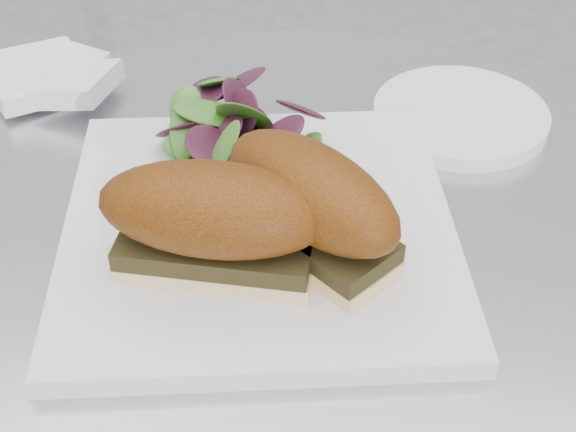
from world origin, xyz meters
name	(u,v)px	position (x,y,z in m)	size (l,w,h in m)	color
plate	(259,228)	(-0.03, 0.02, 0.74)	(0.28, 0.28, 0.02)	white
sandwich_left	(214,220)	(-0.05, -0.03, 0.79)	(0.15, 0.08, 0.08)	beige
sandwich_right	(311,201)	(0.01, -0.01, 0.79)	(0.15, 0.14, 0.08)	beige
salad	(240,125)	(-0.05, 0.10, 0.77)	(0.11, 0.11, 0.05)	#42892C
napkin	(56,86)	(-0.24, 0.20, 0.74)	(0.12, 0.12, 0.02)	white
saucer	(460,115)	(0.13, 0.19, 0.74)	(0.15, 0.15, 0.01)	white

